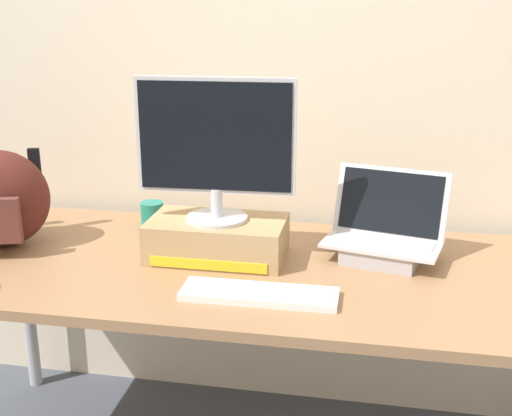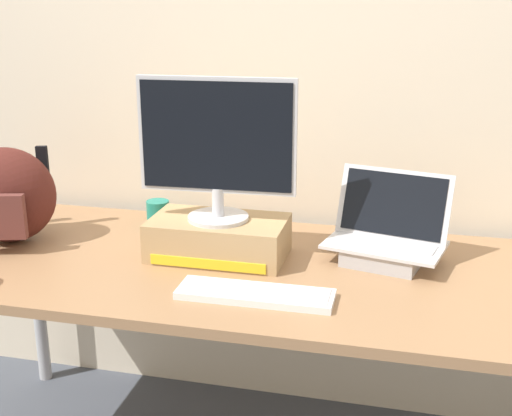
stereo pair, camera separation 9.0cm
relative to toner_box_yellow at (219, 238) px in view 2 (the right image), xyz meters
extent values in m
cube|color=beige|center=(0.13, 0.47, 0.50)|extent=(7.00, 0.10, 2.60)
cube|color=#99704C|center=(0.13, -0.05, -0.07)|extent=(2.08, 0.83, 0.03)
cylinder|color=#B2B2B7|center=(-0.85, 0.31, -0.45)|extent=(0.05, 0.05, 0.71)
cube|color=tan|center=(0.00, 0.00, 0.00)|extent=(0.41, 0.24, 0.12)
cube|color=yellow|center=(0.00, -0.12, -0.04)|extent=(0.35, 0.00, 0.03)
cylinder|color=silver|center=(0.00, 0.00, 0.07)|extent=(0.19, 0.19, 0.01)
cylinder|color=silver|center=(0.00, 0.00, 0.12)|extent=(0.04, 0.04, 0.09)
cube|color=silver|center=(0.00, 0.00, 0.32)|extent=(0.47, 0.04, 0.34)
cube|color=black|center=(0.00, -0.01, 0.32)|extent=(0.45, 0.02, 0.32)
cube|color=#ADADB2|center=(0.50, 0.07, -0.03)|extent=(0.26, 0.24, 0.05)
cube|color=silver|center=(0.50, 0.07, 0.00)|extent=(0.38, 0.29, 0.01)
cube|color=#B7B7BC|center=(0.50, 0.09, 0.00)|extent=(0.32, 0.18, 0.00)
cube|color=silver|center=(0.52, 0.14, 0.10)|extent=(0.35, 0.15, 0.21)
cube|color=black|center=(0.52, 0.14, 0.10)|extent=(0.32, 0.13, 0.18)
cube|color=white|center=(0.18, -0.26, -0.05)|extent=(0.42, 0.13, 0.02)
cube|color=silver|center=(0.18, -0.26, -0.04)|extent=(0.40, 0.11, 0.00)
ellipsoid|color=#4C1E19|center=(-0.70, -0.03, 0.10)|extent=(0.36, 0.30, 0.31)
cube|color=black|center=(-0.65, 0.12, 0.11)|extent=(0.04, 0.03, 0.23)
cylinder|color=#1E7F70|center=(-0.29, 0.24, -0.02)|extent=(0.08, 0.08, 0.09)
torus|color=#1E7F70|center=(-0.24, 0.24, -0.01)|extent=(0.06, 0.01, 0.06)
camera|label=1|loc=(0.47, -1.87, 0.71)|focal=47.04mm
camera|label=2|loc=(0.56, -1.85, 0.71)|focal=47.04mm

